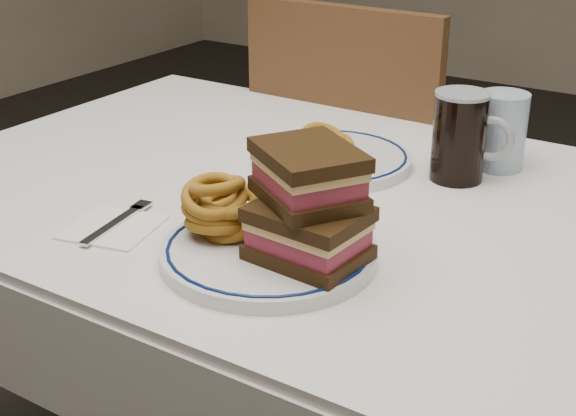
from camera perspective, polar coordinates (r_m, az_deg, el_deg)
The scene contains 11 objects.
dining_table at distance 1.29m, azimuth 1.09°, elevation -3.04°, with size 1.27×0.87×0.75m.
chair_far at distance 1.85m, azimuth 5.43°, elevation 1.30°, with size 0.44×0.44×0.95m.
main_plate at distance 1.03m, azimuth -1.36°, elevation -3.11°, with size 0.28×0.28×0.02m.
reuben_sandwich at distance 0.97m, azimuth 1.47°, elevation 0.28°, with size 0.17×0.16×0.14m.
onion_rings_main at distance 1.05m, azimuth -4.77°, elevation 0.07°, with size 0.12×0.12×0.10m.
ketchup_ramekin at distance 1.12m, azimuth -0.73°, elevation 0.60°, with size 0.05×0.05×0.03m.
beer_mug at distance 1.29m, azimuth 12.22°, elevation 5.04°, with size 0.13×0.09×0.14m.
water_glass at distance 1.36m, azimuth 14.94°, elevation 5.31°, with size 0.08×0.08×0.13m, color #A6BCD7.
far_plate at distance 1.34m, azimuth 3.10°, elevation 3.53°, with size 0.27×0.27×0.02m.
onion_rings_far at distance 1.32m, azimuth 2.69°, elevation 4.56°, with size 0.09×0.11×0.07m.
napkin_fork at distance 1.14m, azimuth -12.28°, elevation -1.27°, with size 0.14×0.16×0.01m.
Camera 1 is at (0.60, -0.98, 1.23)m, focal length 50.00 mm.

